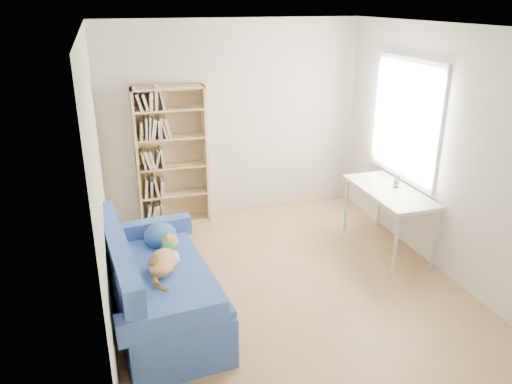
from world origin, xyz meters
TOP-DOWN VIEW (x-y plane):
  - ground at (0.00, 0.00)m, footprint 4.00×4.00m
  - room_shell at (0.10, 0.03)m, footprint 3.54×4.04m
  - sofa at (-1.34, -0.31)m, footprint 1.02×1.88m
  - bookshelf at (-0.87, 1.84)m, footprint 0.91×0.28m
  - desk at (1.44, 0.33)m, footprint 0.58×1.27m
  - pen_cup at (1.55, 0.39)m, footprint 0.08×0.08m

SIDE VIEW (x-z plane):
  - ground at x=0.00m, z-range 0.00..0.00m
  - sofa at x=-1.34m, z-range -0.11..0.79m
  - desk at x=1.44m, z-range 0.31..1.06m
  - pen_cup at x=1.55m, z-range 0.73..0.88m
  - bookshelf at x=-0.87m, z-range -0.07..1.75m
  - room_shell at x=0.10m, z-range 0.33..2.95m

